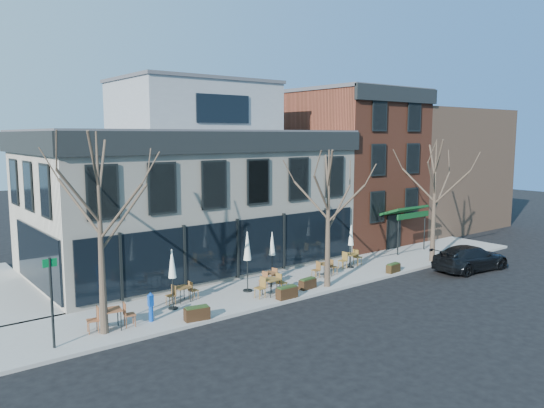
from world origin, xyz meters
TOP-DOWN VIEW (x-y plane):
  - ground at (0.00, 0.00)m, footprint 120.00×120.00m
  - sidewalk_front at (3.25, -2.15)m, footprint 33.50×4.70m
  - corner_building at (0.07, 5.07)m, footprint 18.39×10.39m
  - red_brick_building at (13.00, 4.98)m, footprint 8.20×11.78m
  - bg_building at (23.00, 6.00)m, footprint 12.00×12.00m
  - tree_corner at (-8.49, -3.20)m, footprint 3.93×3.98m
  - tree_mid at (3.01, -3.90)m, footprint 3.50×3.55m
  - tree_right at (12.01, -3.90)m, footprint 3.72×3.77m
  - sign_pole at (-10.50, -3.50)m, footprint 0.50×0.10m
  - parked_sedan at (12.27, -6.34)m, footprint 5.35×2.65m
  - call_box at (-6.47, -3.12)m, footprint 0.25×0.25m
  - cafe_set_0 at (-8.12, -3.00)m, footprint 1.99×0.90m
  - cafe_set_1 at (-4.17, -1.60)m, footprint 1.70×0.72m
  - cafe_set_2 at (-0.24, -3.32)m, footprint 1.91×0.80m
  - cafe_set_3 at (0.76, -1.95)m, footprint 1.61×0.82m
  - cafe_set_4 at (4.24, -2.41)m, footprint 1.70×0.72m
  - cafe_set_5 at (6.93, -1.77)m, footprint 1.83×0.77m
  - umbrella_0 at (-4.99, -2.25)m, footprint 0.44×0.44m
  - umbrella_1 at (-0.77, -2.08)m, footprint 0.49×0.49m
  - umbrella_2 at (1.43, -1.27)m, footprint 0.42×0.42m
  - umbrella_4 at (6.78, -1.94)m, footprint 0.41×0.41m
  - planter_0 at (-4.87, -4.16)m, footprint 1.13×0.62m
  - planter_1 at (0.04, -4.20)m, footprint 1.07×0.44m
  - planter_2 at (1.89, -3.61)m, footprint 1.02×0.51m
  - planter_3 at (7.91, -4.20)m, footprint 0.97×0.47m

SIDE VIEW (x-z plane):
  - ground at x=0.00m, z-range 0.00..0.00m
  - sidewalk_front at x=3.25m, z-range 0.00..0.15m
  - planter_3 at x=7.91m, z-range 0.15..0.67m
  - planter_2 at x=1.89m, z-range 0.15..0.70m
  - planter_0 at x=-4.87m, z-range 0.15..0.74m
  - planter_1 at x=0.04m, z-range 0.15..0.74m
  - cafe_set_3 at x=0.76m, z-range 0.16..0.99m
  - cafe_set_4 at x=4.24m, z-range 0.16..1.05m
  - cafe_set_1 at x=-4.17m, z-range 0.16..1.05m
  - cafe_set_5 at x=6.93m, z-range 0.16..1.12m
  - cafe_set_2 at x=-0.24m, z-range 0.16..1.16m
  - cafe_set_0 at x=-8.12m, z-range 0.16..1.19m
  - parked_sedan at x=12.27m, z-range 0.00..1.50m
  - call_box at x=-6.47m, z-range 0.19..1.44m
  - umbrella_4 at x=6.78m, z-range 0.68..3.24m
  - umbrella_2 at x=1.43m, z-range 0.70..3.34m
  - sign_pole at x=-10.50m, z-range 0.37..3.77m
  - umbrella_0 at x=-4.99m, z-range 0.71..3.46m
  - umbrella_1 at x=-0.77m, z-range 0.77..3.81m
  - tree_mid at x=3.01m, z-range 0.27..7.31m
  - tree_right at x=12.01m, z-range 0.28..7.76m
  - tree_corner at x=-8.49m, z-range 0.29..8.21m
  - corner_building at x=0.07m, z-range -0.83..10.27m
  - bg_building at x=23.00m, z-range 0.00..10.00m
  - red_brick_building at x=13.00m, z-range 0.05..11.22m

